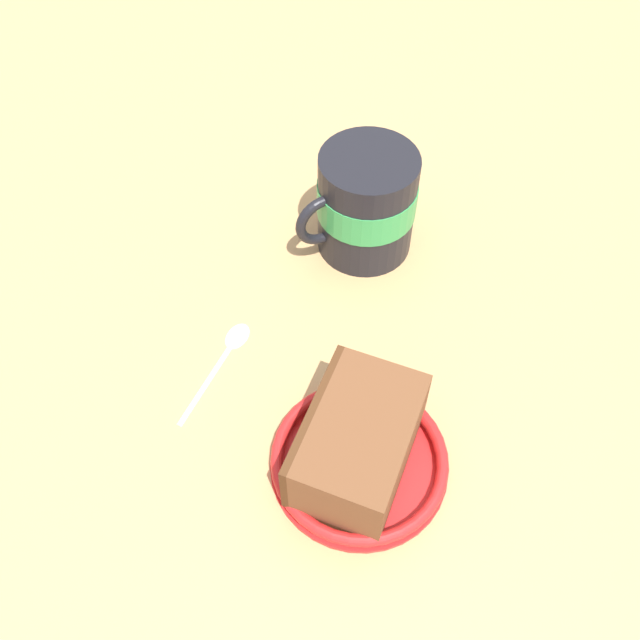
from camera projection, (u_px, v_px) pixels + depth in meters
The scene contains 5 objects.
ground_plane at pixel (348, 393), 62.96cm from camera, with size 151.68×151.68×3.19cm, color tan.
small_plate at pixel (359, 461), 56.38cm from camera, with size 14.37×14.37×1.73cm.
cake_slice at pixel (358, 442), 54.01cm from camera, with size 13.29×10.30×6.29cm.
tea_mug at pixel (366, 202), 67.15cm from camera, with size 9.60×11.17×10.86cm.
teaspoon at pixel (227, 349), 63.46cm from camera, with size 11.55×4.51×0.80cm.
Camera 1 is at (-32.38, -2.17, 52.81)cm, focal length 39.59 mm.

